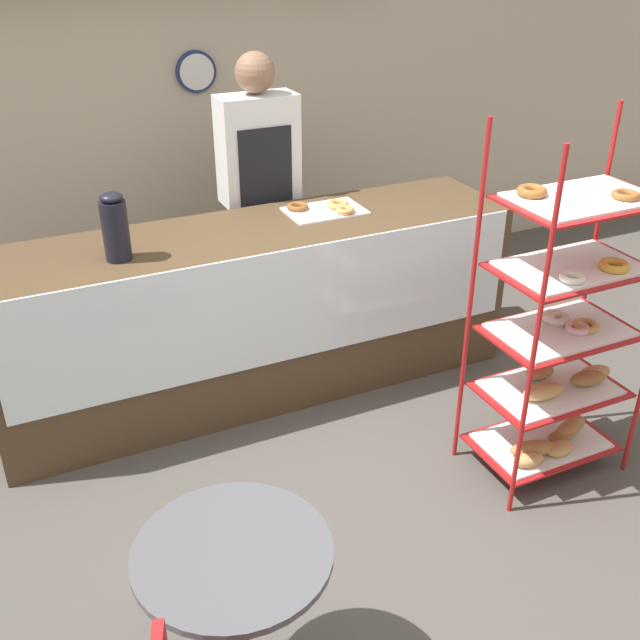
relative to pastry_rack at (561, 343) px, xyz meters
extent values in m
plane|color=#4C4742|center=(-1.02, 0.00, -0.70)|extent=(14.00, 14.00, 0.00)
cube|color=beige|center=(-1.02, 2.63, 0.65)|extent=(10.00, 0.06, 2.70)
cylinder|color=navy|center=(-0.90, 2.58, 0.86)|extent=(0.26, 0.03, 0.26)
cylinder|color=white|center=(-0.90, 2.56, 0.86)|extent=(0.22, 0.00, 0.22)
cube|color=#4C3823|center=(-1.02, 1.27, -0.21)|extent=(2.87, 0.67, 0.98)
cube|color=silver|center=(-1.02, 0.93, -0.03)|extent=(2.76, 0.01, 0.63)
cylinder|color=#A51919|center=(-0.36, -0.21, 0.16)|extent=(0.02, 0.02, 1.72)
cylinder|color=#A51919|center=(-0.36, 0.24, 0.16)|extent=(0.02, 0.02, 1.72)
cylinder|color=#A51919|center=(0.35, 0.24, 0.16)|extent=(0.02, 0.02, 1.72)
cube|color=#A51919|center=(-0.01, 0.01, -0.58)|extent=(0.67, 0.43, 0.01)
cube|color=white|center=(-0.01, 0.01, -0.57)|extent=(0.60, 0.38, 0.01)
ellipsoid|color=olive|center=(0.08, -0.04, -0.53)|extent=(0.17, 0.08, 0.06)
ellipsoid|color=#B27F47|center=(0.15, -0.01, -0.52)|extent=(0.24, 0.14, 0.08)
ellipsoid|color=#B27F47|center=(-0.12, -0.07, -0.52)|extent=(0.25, 0.14, 0.08)
ellipsoid|color=tan|center=(-0.19, -0.12, -0.53)|extent=(0.16, 0.10, 0.06)
ellipsoid|color=tan|center=(0.00, -0.11, -0.53)|extent=(0.16, 0.11, 0.06)
cube|color=#A51919|center=(-0.01, 0.01, -0.26)|extent=(0.67, 0.43, 0.01)
cube|color=white|center=(-0.01, 0.01, -0.25)|extent=(0.60, 0.38, 0.01)
ellipsoid|color=tan|center=(-0.11, -0.06, -0.20)|extent=(0.22, 0.11, 0.08)
ellipsoid|color=#B27F47|center=(-0.01, 0.09, -0.21)|extent=(0.16, 0.10, 0.07)
ellipsoid|color=tan|center=(0.22, -0.03, -0.21)|extent=(0.18, 0.10, 0.08)
ellipsoid|color=olive|center=(0.16, -0.05, -0.21)|extent=(0.20, 0.11, 0.08)
cube|color=#A51919|center=(-0.01, 0.01, 0.05)|extent=(0.67, 0.43, 0.01)
cube|color=white|center=(-0.01, 0.01, 0.06)|extent=(0.60, 0.38, 0.01)
torus|color=silver|center=(0.02, 0.08, 0.09)|extent=(0.13, 0.13, 0.04)
torus|color=#EAB2C1|center=(0.05, -0.04, 0.09)|extent=(0.11, 0.11, 0.03)
torus|color=silver|center=(0.03, 0.06, 0.09)|extent=(0.11, 0.11, 0.03)
torus|color=tan|center=(0.09, -0.04, 0.09)|extent=(0.12, 0.12, 0.03)
cube|color=#A51919|center=(-0.01, 0.01, 0.37)|extent=(0.67, 0.43, 0.01)
cube|color=white|center=(-0.01, 0.01, 0.38)|extent=(0.60, 0.38, 0.01)
torus|color=gold|center=(0.13, -0.10, 0.40)|extent=(0.13, 0.13, 0.04)
torus|color=silver|center=(-0.11, -0.11, 0.40)|extent=(0.11, 0.11, 0.03)
cube|color=#A51919|center=(-0.01, 0.01, 0.69)|extent=(0.67, 0.43, 0.01)
cube|color=white|center=(-0.01, 0.01, 0.70)|extent=(0.60, 0.38, 0.01)
torus|color=tan|center=(-0.18, 0.13, 0.72)|extent=(0.12, 0.12, 0.03)
torus|color=brown|center=(0.13, -0.08, 0.72)|extent=(0.12, 0.12, 0.03)
torus|color=brown|center=(-0.20, 0.11, 0.72)|extent=(0.13, 0.13, 0.04)
cube|color=#282833|center=(-0.79, 1.78, -0.23)|extent=(0.27, 0.19, 0.94)
cube|color=silver|center=(-0.79, 1.78, 0.55)|extent=(0.45, 0.22, 0.62)
cube|color=black|center=(-0.79, 1.66, 0.44)|extent=(0.32, 0.01, 0.52)
sphere|color=#8C664C|center=(-0.79, 1.78, 0.98)|extent=(0.23, 0.23, 0.23)
cylinder|color=#333338|center=(-1.80, -0.59, -0.35)|extent=(0.06, 0.06, 0.66)
cylinder|color=#4C4C51|center=(-1.80, -0.59, 0.00)|extent=(0.63, 0.63, 0.02)
cylinder|color=black|center=(-1.75, 1.16, 0.43)|extent=(0.13, 0.13, 0.29)
ellipsoid|color=black|center=(-1.75, 1.16, 0.59)|extent=(0.11, 0.11, 0.05)
cube|color=white|center=(-0.57, 1.34, 0.29)|extent=(0.43, 0.29, 0.01)
torus|color=tan|center=(-0.49, 1.34, 0.31)|extent=(0.12, 0.12, 0.03)
torus|color=tan|center=(-0.49, 1.25, 0.31)|extent=(0.11, 0.11, 0.03)
torus|color=brown|center=(-0.71, 1.41, 0.31)|extent=(0.12, 0.12, 0.03)
camera|label=1|loc=(-2.27, -2.24, 1.73)|focal=42.00mm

